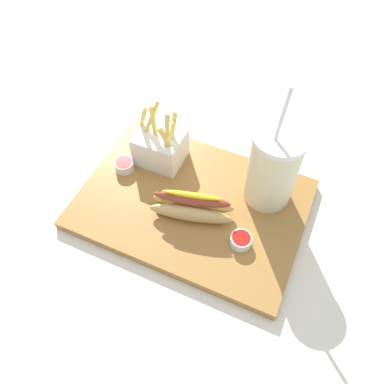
{
  "coord_description": "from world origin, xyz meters",
  "views": [
    {
      "loc": [
        -0.18,
        0.4,
        0.64
      ],
      "look_at": [
        0.0,
        0.0,
        0.05
      ],
      "focal_mm": 35.98,
      "sensor_mm": 36.0,
      "label": 1
    }
  ],
  "objects": [
    {
      "name": "hot_dog_1",
      "position": [
        -0.01,
        0.03,
        0.05
      ],
      "size": [
        0.16,
        0.08,
        0.07
      ],
      "color": "tan",
      "rests_on": "food_tray"
    },
    {
      "name": "ground_plane",
      "position": [
        0.0,
        0.0,
        -0.01
      ],
      "size": [
        2.4,
        2.4,
        0.02
      ],
      "primitive_type": "cube",
      "color": "silver"
    },
    {
      "name": "soda_cup",
      "position": [
        -0.13,
        -0.08,
        0.1
      ],
      "size": [
        0.1,
        0.1,
        0.25
      ],
      "color": "beige",
      "rests_on": "food_tray"
    },
    {
      "name": "fries_basket",
      "position": [
        0.11,
        -0.07,
        0.06
      ],
      "size": [
        0.1,
        0.08,
        0.15
      ],
      "color": "white",
      "rests_on": "food_tray"
    },
    {
      "name": "ketchup_cup_2",
      "position": [
        0.16,
        -0.02,
        0.03
      ],
      "size": [
        0.04,
        0.04,
        0.02
      ],
      "color": "white",
      "rests_on": "food_tray"
    },
    {
      "name": "food_tray",
      "position": [
        0.0,
        0.0,
        0.01
      ],
      "size": [
        0.44,
        0.31,
        0.02
      ],
      "primitive_type": "cube",
      "color": "olive",
      "rests_on": "ground_plane"
    },
    {
      "name": "ketchup_cup_1",
      "position": [
        -0.12,
        0.05,
        0.03
      ],
      "size": [
        0.04,
        0.04,
        0.02
      ],
      "color": "white",
      "rests_on": "food_tray"
    }
  ]
}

